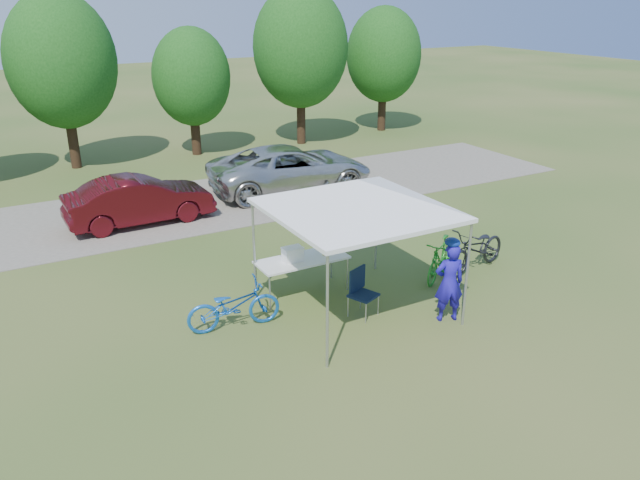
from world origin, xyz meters
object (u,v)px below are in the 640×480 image
object	(u,v)px
minivan	(291,168)
sedan	(139,200)
bike_blue	(234,306)
folding_chair	(360,288)
cooler	(293,254)
folding_table	(302,261)
bike_green	(440,259)
bike_dark	(477,249)
cyclist	(449,282)

from	to	relation	value
minivan	sedan	size ratio (longest dim) A/B	1.32
bike_blue	folding_chair	bearing A→B (deg)	-98.21
sedan	cooler	bearing A→B (deg)	-165.88
folding_table	minivan	distance (m)	7.36
folding_chair	sedan	size ratio (longest dim) A/B	0.24
minivan	cooler	bearing A→B (deg)	158.19
folding_table	bike_green	xyz separation A→B (m)	(3.00, -0.84, -0.28)
folding_table	bike_dark	xyz separation A→B (m)	(4.03, -0.89, -0.23)
cooler	bike_green	distance (m)	3.36
bike_green	sedan	world-z (taller)	sedan
cooler	folding_table	bearing A→B (deg)	-0.00
folding_table	cooler	size ratio (longest dim) A/B	4.63
bike_dark	minivan	world-z (taller)	minivan
bike_green	folding_table	bearing A→B (deg)	-137.64
cyclist	minivan	distance (m)	9.15
folding_chair	bike_dark	size ratio (longest dim) A/B	0.48
bike_green	sedan	bearing A→B (deg)	-176.45
cooler	minivan	distance (m)	7.46
cooler	bike_dark	bearing A→B (deg)	-11.87
bike_dark	minivan	size ratio (longest dim) A/B	0.38
folding_table	bike_dark	size ratio (longest dim) A/B	0.98
cyclist	sedan	distance (m)	9.21
folding_chair	cyclist	bearing A→B (deg)	-59.52
bike_dark	bike_blue	bearing A→B (deg)	-105.18
cyclist	bike_dark	size ratio (longest dim) A/B	0.81
cyclist	bike_blue	world-z (taller)	cyclist
folding_table	bike_dark	world-z (taller)	bike_dark
cooler	minivan	world-z (taller)	minivan
cooler	sedan	distance (m)	6.23
bike_green	minivan	bearing A→B (deg)	147.32
folding_table	cooler	world-z (taller)	cooler
folding_chair	bike_green	bearing A→B (deg)	-9.96
bike_blue	bike_green	xyz separation A→B (m)	(4.82, -0.17, 0.00)
folding_table	bike_green	bearing A→B (deg)	-15.67
folding_chair	folding_table	bearing A→B (deg)	90.94
cyclist	minivan	world-z (taller)	cyclist
folding_table	cooler	xyz separation A→B (m)	(-0.22, 0.00, 0.20)
folding_table	cyclist	size ratio (longest dim) A/B	1.21
bike_blue	minivan	distance (m)	8.85
sedan	cyclist	bearing A→B (deg)	-157.01
folding_chair	bike_dark	world-z (taller)	bike_dark
cooler	sedan	bearing A→B (deg)	105.51
bike_dark	sedan	size ratio (longest dim) A/B	0.50
cyclist	minivan	bearing A→B (deg)	-78.92
cyclist	bike_blue	bearing A→B (deg)	-6.22
folding_chair	bike_green	world-z (taller)	bike_green
folding_table	minivan	xyz separation A→B (m)	(3.10, 6.68, -0.00)
folding_chair	minivan	distance (m)	8.43
folding_table	bike_blue	size ratio (longest dim) A/B	1.08
bike_blue	bike_dark	size ratio (longest dim) A/B	0.91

